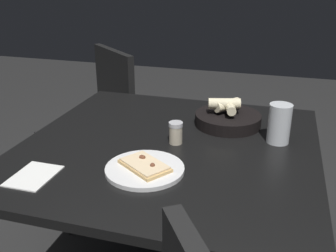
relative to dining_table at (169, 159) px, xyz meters
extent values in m
cube|color=black|center=(0.00, 0.00, 0.05)|extent=(1.04, 1.05, 0.03)
cylinder|color=black|center=(-0.46, -0.46, -0.33)|extent=(0.04, 0.04, 0.72)
cylinder|color=black|center=(-0.46, 0.46, -0.33)|extent=(0.04, 0.04, 0.72)
cylinder|color=white|center=(0.21, -0.02, 0.07)|extent=(0.25, 0.25, 0.01)
cube|color=tan|center=(0.21, -0.02, 0.08)|extent=(0.17, 0.19, 0.01)
cube|color=beige|center=(0.21, -0.02, 0.09)|extent=(0.16, 0.17, 0.01)
sphere|color=brown|center=(0.18, -0.04, 0.09)|extent=(0.02, 0.02, 0.02)
sphere|color=brown|center=(0.18, -0.03, 0.09)|extent=(0.02, 0.02, 0.02)
sphere|color=brown|center=(0.22, 0.01, 0.09)|extent=(0.02, 0.02, 0.02)
cylinder|color=black|center=(-0.24, 0.18, 0.09)|extent=(0.26, 0.26, 0.05)
cylinder|color=beige|center=(-0.24, 0.16, 0.15)|extent=(0.07, 0.13, 0.04)
cylinder|color=beige|center=(-0.26, 0.17, 0.14)|extent=(0.11, 0.10, 0.04)
cylinder|color=beige|center=(-0.24, 0.18, 0.14)|extent=(0.12, 0.06, 0.04)
cylinder|color=#AB1514|center=(-0.18, 0.16, 0.08)|extent=(0.06, 0.06, 0.03)
cylinder|color=silver|center=(-0.13, 0.38, 0.13)|extent=(0.08, 0.08, 0.14)
cylinder|color=orange|center=(-0.13, 0.38, 0.09)|extent=(0.07, 0.07, 0.05)
cylinder|color=#BFB299|center=(-0.02, 0.02, 0.09)|extent=(0.05, 0.05, 0.07)
cylinder|color=maroon|center=(-0.02, 0.02, 0.08)|extent=(0.04, 0.04, 0.03)
cylinder|color=#B7B7BC|center=(-0.02, 0.02, 0.13)|extent=(0.05, 0.05, 0.01)
cube|color=white|center=(0.34, -0.33, 0.06)|extent=(0.16, 0.12, 0.00)
cube|color=black|center=(-0.56, -0.66, -0.25)|extent=(0.62, 0.62, 0.04)
cube|color=black|center=(-0.71, -0.53, 0.01)|extent=(0.30, 0.34, 0.46)
cylinder|color=black|center=(-0.54, -0.93, -0.48)|extent=(0.03, 0.03, 0.42)
cylinder|color=black|center=(-0.29, -0.64, -0.48)|extent=(0.03, 0.03, 0.42)
cylinder|color=black|center=(-0.83, -0.68, -0.48)|extent=(0.03, 0.03, 0.42)
cylinder|color=black|center=(-0.58, -0.39, -0.48)|extent=(0.03, 0.03, 0.42)
camera|label=1|loc=(1.23, 0.36, 0.66)|focal=41.78mm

